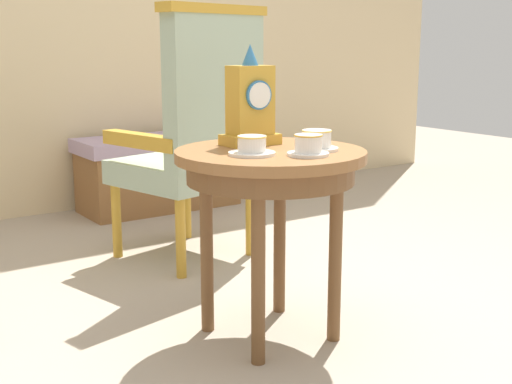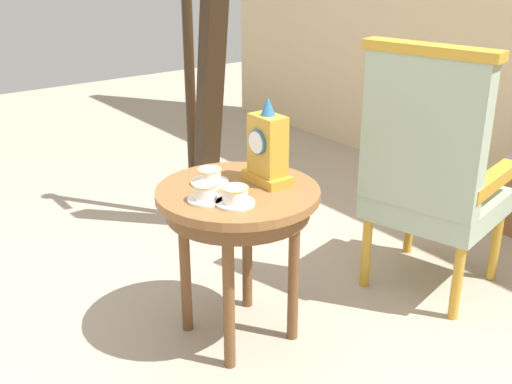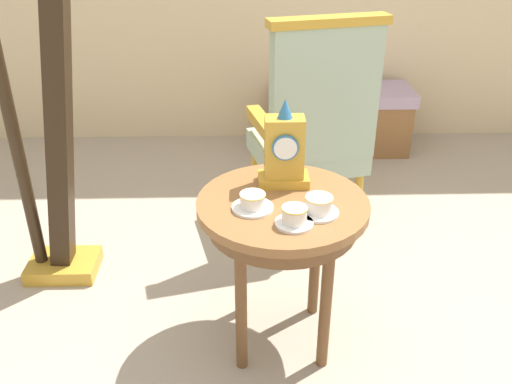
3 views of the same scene
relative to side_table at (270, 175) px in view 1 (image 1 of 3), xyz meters
The scene contains 8 objects.
ground_plane 0.56m from the side_table, 57.62° to the right, with size 10.00×10.00×0.00m, color tan.
side_table is the anchor object (origin of this frame).
teacup_left 0.16m from the side_table, 154.03° to the right, with size 0.15×0.15×0.06m.
teacup_right 0.20m from the side_table, 80.74° to the right, with size 0.13×0.13×0.07m.
teacup_center 0.19m from the side_table, 38.87° to the right, with size 0.14×0.14×0.07m.
mantel_clock 0.26m from the side_table, 85.17° to the left, with size 0.19×0.11×0.34m.
armchair 0.89m from the side_table, 75.78° to the left, with size 0.65×0.64×1.14m.
window_bench 2.00m from the side_table, 74.18° to the left, with size 0.96×0.40×0.44m.
Camera 1 is at (-1.32, -1.74, 0.98)m, focal length 48.25 mm.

